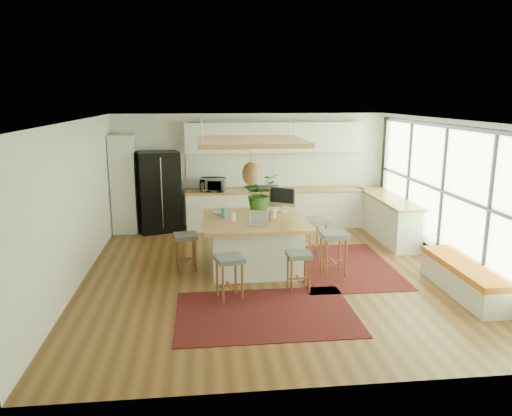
{
  "coord_description": "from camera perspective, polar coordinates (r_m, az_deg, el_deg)",
  "views": [
    {
      "loc": [
        -1.15,
        -8.14,
        3.09
      ],
      "look_at": [
        -0.2,
        0.5,
        1.1
      ],
      "focal_mm": 34.28,
      "sensor_mm": 36.0,
      "label": 1
    }
  ],
  "objects": [
    {
      "name": "wall_back",
      "position": [
        11.82,
        -0.63,
        4.43
      ],
      "size": [
        6.5,
        0.0,
        6.5
      ],
      "primitive_type": "plane",
      "rotation": [
        1.57,
        0.0,
        0.0
      ],
      "color": "silver",
      "rests_on": "ground"
    },
    {
      "name": "rug_near",
      "position": [
        7.27,
        1.15,
        -12.19
      ],
      "size": [
        2.6,
        1.8,
        0.01
      ],
      "primitive_type": "cube",
      "color": "black",
      "rests_on": "floor"
    },
    {
      "name": "range",
      "position": [
        11.7,
        0.99,
        0.1
      ],
      "size": [
        0.76,
        0.62,
        1.0
      ],
      "primitive_type": null,
      "color": "#A5A5AA",
      "rests_on": "floor"
    },
    {
      "name": "right_counter_base",
      "position": [
        11.25,
        15.19,
        -1.2
      ],
      "size": [
        0.6,
        2.5,
        0.88
      ],
      "primitive_type": "cube",
      "color": "silver",
      "rests_on": "floor"
    },
    {
      "name": "upper_cabinets",
      "position": [
        11.62,
        2.17,
        8.24
      ],
      "size": [
        4.2,
        0.34,
        0.7
      ],
      "primitive_type": "cube",
      "color": "silver",
      "rests_on": "wall_back"
    },
    {
      "name": "monitor",
      "position": [
        9.31,
        3.07,
        1.11
      ],
      "size": [
        0.55,
        0.44,
        0.49
      ],
      "primitive_type": null,
      "rotation": [
        0.0,
        0.0,
        -0.56
      ],
      "color": "#A5A5AA",
      "rests_on": "island"
    },
    {
      "name": "island_bottle_1",
      "position": [
        8.64,
        -2.67,
        -0.94
      ],
      "size": [
        0.07,
        0.07,
        0.19
      ],
      "primitive_type": "cylinder",
      "color": "white",
      "rests_on": "island"
    },
    {
      "name": "island_bottle_0",
      "position": [
        8.88,
        -3.74,
        -0.58
      ],
      "size": [
        0.07,
        0.07,
        0.19
      ],
      "primitive_type": "cylinder",
      "color": "teal",
      "rests_on": "island"
    },
    {
      "name": "stool_right_front",
      "position": [
        8.78,
        8.99,
        -5.41
      ],
      "size": [
        0.47,
        0.47,
        0.77
      ],
      "primitive_type": null,
      "rotation": [
        0.0,
        0.0,
        1.61
      ],
      "color": "#4F5358",
      "rests_on": "floor"
    },
    {
      "name": "stool_right_back",
      "position": [
        9.65,
        6.73,
        -3.66
      ],
      "size": [
        0.56,
        0.56,
        0.76
      ],
      "primitive_type": null,
      "rotation": [
        0.0,
        0.0,
        1.84
      ],
      "color": "#4F5358",
      "rests_on": "floor"
    },
    {
      "name": "wall_front",
      "position": [
        5.09,
        7.26,
        -7.19
      ],
      "size": [
        6.5,
        0.0,
        6.5
      ],
      "primitive_type": "plane",
      "rotation": [
        -1.57,
        0.0,
        0.0
      ],
      "color": "silver",
      "rests_on": "ground"
    },
    {
      "name": "island_bottle_3",
      "position": [
        8.91,
        2.06,
        -0.51
      ],
      "size": [
        0.07,
        0.07,
        0.19
      ],
      "primitive_type": "cylinder",
      "color": "beige",
      "rests_on": "island"
    },
    {
      "name": "rug_right",
      "position": [
        9.3,
        10.02,
        -6.69
      ],
      "size": [
        1.8,
        2.6,
        0.01
      ],
      "primitive_type": "cube",
      "color": "black",
      "rests_on": "floor"
    },
    {
      "name": "window_bench",
      "position": [
        8.55,
        23.06,
        -7.58
      ],
      "size": [
        0.52,
        2.0,
        0.5
      ],
      "primitive_type": null,
      "color": "silver",
      "rests_on": "floor"
    },
    {
      "name": "floor",
      "position": [
        8.78,
        1.67,
        -7.71
      ],
      "size": [
        7.0,
        7.0,
        0.0
      ],
      "primitive_type": "plane",
      "color": "brown",
      "rests_on": "ground"
    },
    {
      "name": "stool_near_right",
      "position": [
        7.99,
        4.98,
        -7.16
      ],
      "size": [
        0.39,
        0.39,
        0.64
      ],
      "primitive_type": null,
      "rotation": [
        0.0,
        0.0,
        0.03
      ],
      "color": "#4F5358",
      "rests_on": "floor"
    },
    {
      "name": "back_counter_top",
      "position": [
        11.65,
        2.22,
        2.05
      ],
      "size": [
        4.24,
        0.64,
        0.05
      ],
      "primitive_type": "cube",
      "color": "#A06F39",
      "rests_on": "back_counter_base"
    },
    {
      "name": "back_counter_base",
      "position": [
        11.75,
        2.2,
        -0.16
      ],
      "size": [
        4.2,
        0.6,
        0.88
      ],
      "primitive_type": "cube",
      "color": "silver",
      "rests_on": "floor"
    },
    {
      "name": "stool_left_side",
      "position": [
        8.97,
        -8.18,
        -4.99
      ],
      "size": [
        0.45,
        0.45,
        0.67
      ],
      "primitive_type": null,
      "rotation": [
        0.0,
        0.0,
        -1.44
      ],
      "color": "#4F5358",
      "rests_on": "floor"
    },
    {
      "name": "island_bowl",
      "position": [
        9.14,
        -4.19,
        -0.62
      ],
      "size": [
        0.31,
        0.31,
        0.06
      ],
      "primitive_type": "imported",
      "rotation": [
        0.0,
        0.0,
        0.35
      ],
      "color": "beige",
      "rests_on": "island"
    },
    {
      "name": "laptop",
      "position": [
        8.33,
        0.28,
        -1.27
      ],
      "size": [
        0.42,
        0.43,
        0.26
      ],
      "primitive_type": null,
      "rotation": [
        0.0,
        0.0,
        -0.22
      ],
      "color": "#A5A5AA",
      "rests_on": "island"
    },
    {
      "name": "fridge",
      "position": [
        11.56,
        -11.3,
        1.85
      ],
      "size": [
        1.09,
        0.95,
        1.87
      ],
      "primitive_type": null,
      "rotation": [
        0.0,
        0.0,
        0.28
      ],
      "color": "black",
      "rests_on": "floor"
    },
    {
      "name": "ceiling_panel",
      "position": [
        8.64,
        -0.59,
        5.99
      ],
      "size": [
        1.86,
        1.86,
        0.8
      ],
      "primitive_type": null,
      "color": "#A06F39",
      "rests_on": "ceiling"
    },
    {
      "name": "wall_right",
      "position": [
        9.42,
        21.72,
        1.32
      ],
      "size": [
        0.0,
        7.0,
        7.0
      ],
      "primitive_type": "plane",
      "rotation": [
        1.57,
        0.0,
        -1.57
      ],
      "color": "silver",
      "rests_on": "ground"
    },
    {
      "name": "island_plant",
      "position": [
        9.34,
        0.38,
        1.29
      ],
      "size": [
        0.94,
        0.96,
        0.56
      ],
      "primitive_type": "imported",
      "rotation": [
        0.0,
        0.0,
        0.57
      ],
      "color": "#1E4C19",
      "rests_on": "island"
    },
    {
      "name": "right_counter_top",
      "position": [
        11.15,
        15.33,
        1.1
      ],
      "size": [
        0.64,
        2.54,
        0.05
      ],
      "primitive_type": "cube",
      "color": "#A06F39",
      "rests_on": "right_counter_base"
    },
    {
      "name": "wall_left",
      "position": [
        8.58,
        -20.3,
        0.39
      ],
      "size": [
        0.0,
        7.0,
        7.0
      ],
      "primitive_type": "plane",
      "rotation": [
        1.57,
        0.0,
        1.57
      ],
      "color": "silver",
      "rests_on": "ground"
    },
    {
      "name": "pantry",
      "position": [
        11.63,
        -15.11,
        2.71
      ],
      "size": [
        0.55,
        0.6,
        2.25
      ],
      "primitive_type": "cube",
      "color": "silver",
      "rests_on": "floor"
    },
    {
      "name": "island",
      "position": [
        8.97,
        -0.14,
        -4.12
      ],
      "size": [
        1.85,
        1.85,
        0.93
      ],
      "primitive_type": null,
      "color": "#A06F39",
      "rests_on": "floor"
    },
    {
      "name": "microwave",
      "position": [
        11.44,
        -5.06,
        2.9
      ],
      "size": [
        0.6,
        0.4,
        0.38
      ],
      "primitive_type": "imported",
      "rotation": [
        0.0,
        0.0,
        -0.16
      ],
      "color": "#A5A5AA",
      "rests_on": "back_counter_top"
    },
    {
      "name": "stool_near_left",
      "position": [
        7.66,
        -3.12,
        -8.03
      ],
      "size": [
        0.5,
        0.5,
        0.69
      ],
      "primitive_type": null,
      "rotation": [
        0.0,
        0.0,
        0.26
      ],
      "color": "#4F5358",
      "rests_on": "floor"
    },
    {
      "name": "ceiling",
      "position": [
        8.23,
        1.79,
        10.18
      ],
      "size": [
        7.0,
        7.0,
        0.0
      ],
      "primitive_type": "plane",
      "rotation": [
        3.14,
        0.0,
        0.0
      ],
      "color": "white",
      "rests_on": "ground"
    },
    {
      "name": "backsplash",
      "position": [
        11.87,
        2.03,
        4.45
      ],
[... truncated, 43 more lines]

